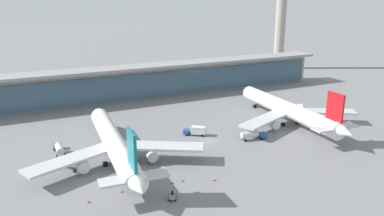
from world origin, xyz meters
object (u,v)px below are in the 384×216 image
at_px(service_truck_mid_apron_white, 299,108).
at_px(service_truck_by_tail_blue, 69,163).
at_px(airliner_centre_stand, 288,110).
at_px(safety_cone_charlie, 183,180).
at_px(service_truck_near_nose_blue, 252,135).
at_px(safety_cone_delta, 172,182).
at_px(safety_cone_alpha, 122,191).
at_px(safety_cone_bravo, 89,201).
at_px(airliner_left_stand, 115,145).
at_px(service_truck_on_taxiway_blue, 196,131).
at_px(service_truck_at_far_stand_grey, 172,195).
at_px(service_truck_under_wing_olive, 59,148).
at_px(safety_cone_echo, 214,179).

height_order(service_truck_mid_apron_white, service_truck_by_tail_blue, service_truck_mid_apron_white).
xyz_separation_m(airliner_centre_stand, service_truck_mid_apron_white, (13.57, 9.19, -3.59)).
relative_size(service_truck_mid_apron_white, safety_cone_charlie, 10.10).
relative_size(airliner_centre_stand, service_truck_near_nose_blue, 7.13).
height_order(airliner_centre_stand, safety_cone_delta, airliner_centre_stand).
bearing_deg(safety_cone_delta, service_truck_by_tail_blue, 137.79).
bearing_deg(service_truck_by_tail_blue, service_truck_mid_apron_white, 8.32).
bearing_deg(service_truck_mid_apron_white, safety_cone_alpha, -158.70).
bearing_deg(safety_cone_bravo, service_truck_near_nose_blue, 16.41).
bearing_deg(safety_cone_charlie, safety_cone_delta, 175.85).
bearing_deg(safety_cone_charlie, service_truck_by_tail_blue, 140.91).
distance_m(airliner_centre_stand, service_truck_by_tail_blue, 77.75).
xyz_separation_m(airliner_left_stand, airliner_centre_stand, (65.25, 5.44, 0.00)).
bearing_deg(safety_cone_bravo, safety_cone_charlie, -0.00).
relative_size(service_truck_by_tail_blue, safety_cone_bravo, 11.70).
distance_m(service_truck_near_nose_blue, safety_cone_bravo, 57.80).
bearing_deg(safety_cone_charlie, service_truck_on_taxiway_blue, 57.73).
bearing_deg(service_truck_at_far_stand_grey, safety_cone_delta, 67.50).
height_order(service_truck_mid_apron_white, service_truck_on_taxiway_blue, same).
bearing_deg(service_truck_under_wing_olive, service_truck_on_taxiway_blue, -5.35).
xyz_separation_m(airliner_left_stand, safety_cone_delta, (9.39, -18.38, -4.96)).
distance_m(service_truck_by_tail_blue, safety_cone_alpha, 20.83).
distance_m(airliner_left_stand, safety_cone_delta, 21.23).
xyz_separation_m(airliner_centre_stand, safety_cone_echo, (-45.74, -27.19, -4.96)).
bearing_deg(safety_cone_charlie, service_truck_at_far_stand_grey, -130.03).
xyz_separation_m(service_truck_near_nose_blue, safety_cone_echo, (-24.93, -19.49, -1.39)).
bearing_deg(service_truck_under_wing_olive, airliner_left_stand, -44.84).
bearing_deg(service_truck_by_tail_blue, service_truck_on_taxiway_blue, 10.70).
relative_size(service_truck_by_tail_blue, safety_cone_charlie, 11.70).
bearing_deg(safety_cone_echo, service_truck_at_far_stand_grey, -164.65).
height_order(service_truck_on_taxiway_blue, safety_cone_bravo, service_truck_on_taxiway_blue).
xyz_separation_m(service_truck_mid_apron_white, safety_cone_bravo, (-89.82, -33.21, -1.37)).
bearing_deg(safety_cone_bravo, airliner_left_stand, 59.37).
bearing_deg(safety_cone_delta, safety_cone_echo, -18.41).
height_order(service_truck_mid_apron_white, safety_cone_delta, service_truck_mid_apron_white).
xyz_separation_m(service_truck_mid_apron_white, safety_cone_echo, (-59.31, -36.38, -1.37)).
height_order(service_truck_by_tail_blue, safety_cone_charlie, service_truck_by_tail_blue).
height_order(airliner_centre_stand, service_truck_at_far_stand_grey, airliner_centre_stand).
height_order(airliner_left_stand, safety_cone_charlie, airliner_left_stand).
relative_size(service_truck_mid_apron_white, safety_cone_echo, 10.10).
distance_m(service_truck_mid_apron_white, service_truck_at_far_stand_grey, 82.61).
distance_m(service_truck_on_taxiway_blue, service_truck_at_far_stand_grey, 41.66).
relative_size(service_truck_at_far_stand_grey, safety_cone_echo, 4.71).
distance_m(service_truck_near_nose_blue, safety_cone_alpha, 49.75).
relative_size(service_truck_by_tail_blue, service_truck_at_far_stand_grey, 2.48).
bearing_deg(service_truck_mid_apron_white, safety_cone_delta, -154.57).
height_order(safety_cone_bravo, safety_cone_delta, same).
distance_m(airliner_centre_stand, service_truck_mid_apron_white, 16.78).
xyz_separation_m(airliner_left_stand, safety_cone_alpha, (-2.98, -17.26, -4.96)).
xyz_separation_m(service_truck_at_far_stand_grey, safety_cone_alpha, (-9.49, 8.05, -0.56)).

